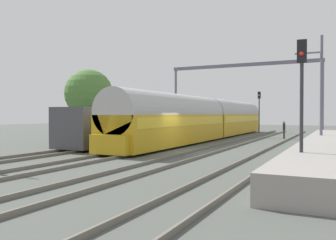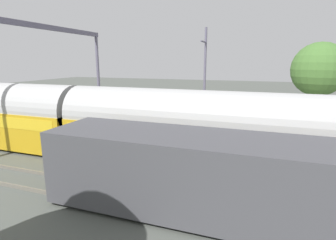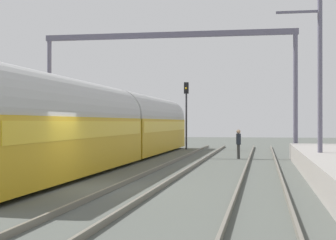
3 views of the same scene
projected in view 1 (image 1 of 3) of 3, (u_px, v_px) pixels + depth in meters
The scene contains 13 objects.
ground at pixel (178, 151), 23.13m from camera, with size 120.00×120.00×0.00m, color #50544E.
track_far_west at pixel (105, 146), 25.73m from camera, with size 1.52×60.00×0.16m.
track_west at pixel (152, 148), 23.99m from camera, with size 1.52×60.00×0.16m.
track_east at pixel (207, 151), 22.26m from camera, with size 1.52×60.00×0.16m.
track_far_east at pixel (270, 154), 20.52m from camera, with size 1.52×60.00×0.16m.
passenger_train at pixel (209, 119), 34.26m from camera, with size 2.93×32.85×3.82m.
freight_car at pixel (123, 126), 27.89m from camera, with size 2.80×13.00×2.70m.
person_crossing at pixel (284, 128), 34.64m from camera, with size 0.30×0.43×1.73m.
railway_signal_near at pixel (302, 89), 13.86m from camera, with size 0.36×0.30×5.32m.
railway_signal_far at pixel (259, 107), 45.89m from camera, with size 0.36×0.30×5.33m.
catenary_gantry at pixel (242, 82), 37.90m from camera, with size 16.18×0.28×7.86m.
catenary_pole_east_mid at pixel (321, 90), 25.07m from camera, with size 1.90×0.20×8.00m.
tree_west_background at pixel (89, 93), 36.25m from camera, with size 4.92×4.92×7.00m.
Camera 1 is at (9.60, -21.01, 2.41)m, focal length 37.80 mm.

